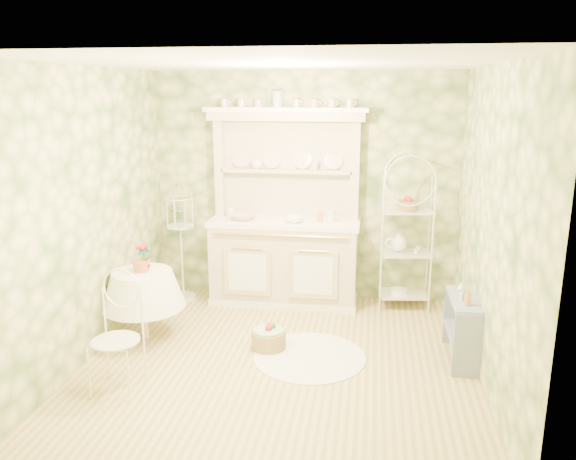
# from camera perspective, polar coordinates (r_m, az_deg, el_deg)

# --- Properties ---
(floor) EXTENTS (3.60, 3.60, 0.00)m
(floor) POSITION_cam_1_polar(r_m,az_deg,el_deg) (5.43, -0.81, -13.15)
(floor) COLOR tan
(floor) RESTS_ON ground
(ceiling) EXTENTS (3.60, 3.60, 0.00)m
(ceiling) POSITION_cam_1_polar(r_m,az_deg,el_deg) (4.83, -0.92, 16.63)
(ceiling) COLOR white
(ceiling) RESTS_ON floor
(wall_left) EXTENTS (3.60, 3.60, 0.00)m
(wall_left) POSITION_cam_1_polar(r_m,az_deg,el_deg) (5.54, -19.56, 1.44)
(wall_left) COLOR beige
(wall_left) RESTS_ON floor
(wall_right) EXTENTS (3.60, 3.60, 0.00)m
(wall_right) POSITION_cam_1_polar(r_m,az_deg,el_deg) (5.00, 19.95, 0.10)
(wall_right) COLOR beige
(wall_right) RESTS_ON floor
(wall_back) EXTENTS (3.60, 3.60, 0.00)m
(wall_back) POSITION_cam_1_polar(r_m,az_deg,el_deg) (6.71, 1.66, 4.33)
(wall_back) COLOR beige
(wall_back) RESTS_ON floor
(wall_front) EXTENTS (3.60, 3.60, 0.00)m
(wall_front) POSITION_cam_1_polar(r_m,az_deg,el_deg) (3.27, -6.06, -6.29)
(wall_front) COLOR beige
(wall_front) RESTS_ON floor
(kitchen_dresser) EXTENTS (1.87, 0.61, 2.29)m
(kitchen_dresser) POSITION_cam_1_polar(r_m,az_deg,el_deg) (6.50, -0.40, 2.18)
(kitchen_dresser) COLOR beige
(kitchen_dresser) RESTS_ON floor
(bakers_rack) EXTENTS (0.62, 0.47, 1.84)m
(bakers_rack) POSITION_cam_1_polar(r_m,az_deg,el_deg) (6.56, 11.95, -0.04)
(bakers_rack) COLOR white
(bakers_rack) RESTS_ON floor
(side_shelf) EXTENTS (0.25, 0.65, 0.56)m
(side_shelf) POSITION_cam_1_polar(r_m,az_deg,el_deg) (5.59, 17.23, -9.86)
(side_shelf) COLOR #7F8BA9
(side_shelf) RESTS_ON floor
(round_table) EXTENTS (0.70, 0.70, 0.63)m
(round_table) POSITION_cam_1_polar(r_m,az_deg,el_deg) (5.95, -14.38, -7.74)
(round_table) COLOR white
(round_table) RESTS_ON floor
(cafe_chair) EXTENTS (0.45, 0.45, 0.88)m
(cafe_chair) POSITION_cam_1_polar(r_m,az_deg,el_deg) (4.98, -17.09, -10.81)
(cafe_chair) COLOR white
(cafe_chair) RESTS_ON floor
(birdcage_stand) EXTENTS (0.37, 0.37, 1.41)m
(birdcage_stand) POSITION_cam_1_polar(r_m,az_deg,el_deg) (6.83, -10.80, -1.27)
(birdcage_stand) COLOR white
(birdcage_stand) RESTS_ON floor
(floor_basket) EXTENTS (0.47, 0.47, 0.23)m
(floor_basket) POSITION_cam_1_polar(r_m,az_deg,el_deg) (5.63, -1.98, -10.86)
(floor_basket) COLOR #9D814F
(floor_basket) RESTS_ON floor
(lace_rug) EXTENTS (1.36, 1.36, 0.01)m
(lace_rug) POSITION_cam_1_polar(r_m,az_deg,el_deg) (5.50, 2.20, -12.73)
(lace_rug) COLOR white
(lace_rug) RESTS_ON floor
(bowl_floral) EXTENTS (0.37, 0.37, 0.07)m
(bowl_floral) POSITION_cam_1_polar(r_m,az_deg,el_deg) (6.56, -4.56, 1.11)
(bowl_floral) COLOR white
(bowl_floral) RESTS_ON kitchen_dresser
(bowl_white) EXTENTS (0.25, 0.25, 0.07)m
(bowl_white) POSITION_cam_1_polar(r_m,az_deg,el_deg) (6.42, 0.61, 0.86)
(bowl_white) COLOR white
(bowl_white) RESTS_ON kitchen_dresser
(cup_left) EXTENTS (0.14, 0.14, 0.10)m
(cup_left) POSITION_cam_1_polar(r_m,az_deg,el_deg) (6.64, -3.18, 6.48)
(cup_left) COLOR white
(cup_left) RESTS_ON kitchen_dresser
(cup_right) EXTENTS (0.14, 0.14, 0.10)m
(cup_right) POSITION_cam_1_polar(r_m,az_deg,el_deg) (6.54, 2.75, 6.37)
(cup_right) COLOR white
(cup_right) RESTS_ON kitchen_dresser
(potted_geranium) EXTENTS (0.16, 0.12, 0.27)m
(potted_geranium) POSITION_cam_1_polar(r_m,az_deg,el_deg) (5.77, -14.34, -2.84)
(potted_geranium) COLOR #3F7238
(potted_geranium) RESTS_ON round_table
(bottle_amber) EXTENTS (0.07, 0.07, 0.16)m
(bottle_amber) POSITION_cam_1_polar(r_m,az_deg,el_deg) (5.28, 17.82, -6.60)
(bottle_amber) COLOR #CA853D
(bottle_amber) RESTS_ON side_shelf
(bottle_blue) EXTENTS (0.06, 0.06, 0.11)m
(bottle_blue) POSITION_cam_1_polar(r_m,az_deg,el_deg) (5.40, 17.33, -6.41)
(bottle_blue) COLOR #9DB8D2
(bottle_blue) RESTS_ON side_shelf
(bottle_glass) EXTENTS (0.10, 0.10, 0.10)m
(bottle_glass) POSITION_cam_1_polar(r_m,az_deg,el_deg) (5.61, 17.19, -5.69)
(bottle_glass) COLOR silver
(bottle_glass) RESTS_ON side_shelf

